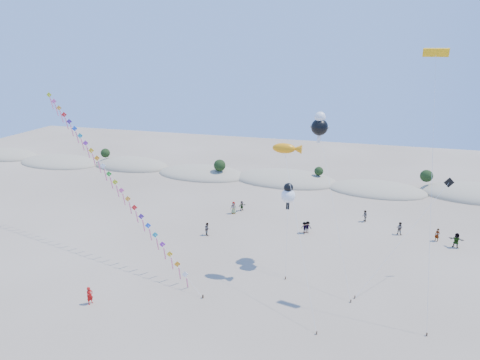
% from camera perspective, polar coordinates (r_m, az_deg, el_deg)
% --- Properties ---
extents(ground, '(160.00, 160.00, 0.00)m').
position_cam_1_polar(ground, '(35.30, -6.69, -22.96)').
color(ground, '#806D59').
rests_on(ground, ground).
extents(dune_ridge, '(145.30, 11.49, 5.57)m').
position_cam_1_polar(dune_ridge, '(73.87, 7.21, -0.08)').
color(dune_ridge, tan).
rests_on(dune_ridge, ground).
extents(kite_train, '(25.62, 12.55, 18.44)m').
position_cam_1_polar(kite_train, '(47.96, -18.04, 0.61)').
color(kite_train, '#3F2D1E').
rests_on(kite_train, ground).
extents(fish_kite, '(6.10, 10.11, 14.24)m').
position_cam_1_polar(fish_kite, '(40.09, 6.73, 4.43)').
color(fish_kite, '#3F2D1E').
rests_on(fish_kite, ground).
extents(cartoon_kite_low, '(1.52, 4.06, 9.61)m').
position_cam_1_polar(cartoon_kite_low, '(43.06, 6.87, -2.01)').
color(cartoon_kite_low, '#3F2D1E').
rests_on(cartoon_kite_low, ground).
extents(cartoon_kite_high, '(5.63, 9.35, 16.85)m').
position_cam_1_polar(cartoon_kite_high, '(43.63, 11.27, 7.64)').
color(cartoon_kite_high, '#3F2D1E').
rests_on(cartoon_kite_high, ground).
extents(parafoil_kite, '(2.45, 7.19, 23.20)m').
position_cam_1_polar(parafoil_kite, '(38.37, 26.07, 15.01)').
color(parafoil_kite, '#3F2D1E').
rests_on(parafoil_kite, ground).
extents(dark_kite, '(8.92, 7.79, 10.76)m').
position_cam_1_polar(dark_kite, '(44.50, 25.00, -3.90)').
color(dark_kite, '#3F2D1E').
rests_on(dark_kite, ground).
extents(flyer_foreground, '(0.63, 0.76, 1.79)m').
position_cam_1_polar(flyer_foreground, '(41.98, -20.58, -15.13)').
color(flyer_foreground, '#AF0F0E').
rests_on(flyer_foreground, ground).
extents(beachgoers, '(31.82, 10.80, 1.89)m').
position_cam_1_polar(beachgoers, '(54.97, 12.77, -6.19)').
color(beachgoers, slate).
rests_on(beachgoers, ground).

